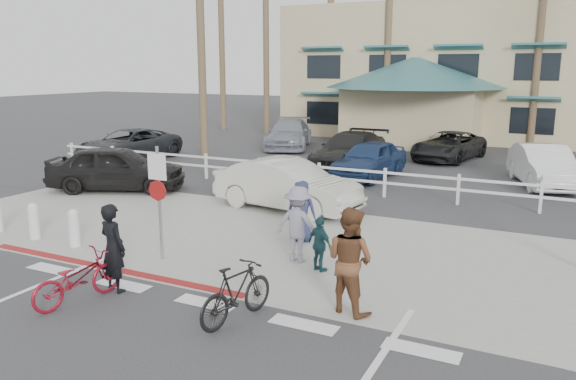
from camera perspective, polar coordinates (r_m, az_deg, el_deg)
The scene contains 33 objects.
ground at distance 10.28m, azimuth -10.28°, elevation -12.51°, with size 140.00×140.00×0.00m, color #333335.
bike_path at distance 8.94m, azimuth -18.27°, elevation -16.95°, with size 12.00×16.00×0.01m, color #333335.
sidewalk_plaza at distance 13.88m, azimuth 0.89°, elevation -5.61°, with size 22.00×7.00×0.01m, color gray.
cross_street at distance 17.43m, azimuth 6.58°, elevation -1.94°, with size 40.00×5.00×0.01m, color #333335.
parking_lot at distance 26.39m, azimuth 13.67°, elevation 2.68°, with size 50.00×16.00×0.01m, color #333335.
curb_red at distance 12.96m, azimuth -17.87°, elevation -7.54°, with size 7.00×0.25×0.02m, color maroon.
rail_fence at distance 19.03m, azimuth 10.09°, elevation 0.69°, with size 29.40×0.16×1.00m, color silver, non-canonical shape.
building at distance 38.61m, azimuth 21.59°, elevation 13.56°, with size 28.00×16.00×11.30m, color #C8B589, non-canonical shape.
sign_post at distance 12.81m, azimuth -12.94°, elevation -0.75°, with size 0.50×0.10×2.90m, color gray, non-canonical shape.
bollard_0 at distance 14.60m, azimuth -20.90°, elevation -3.61°, with size 0.26×0.26×0.95m, color silver, non-canonical shape.
bollard_1 at distance 15.63m, azimuth -24.40°, elevation -2.88°, with size 0.26×0.26×0.95m, color silver, non-canonical shape.
palm_0 at distance 39.96m, azimuth -6.81°, elevation 16.91°, with size 4.00×4.00×15.00m, color #1B3916, non-canonical shape.
palm_1 at distance 36.99m, azimuth -2.25°, elevation 15.80°, with size 4.00×4.00×13.00m, color #1B3916, non-canonical shape.
palm_2 at distance 36.29m, azimuth 4.37°, elevation 18.21°, with size 4.00×4.00×16.00m, color #1B3916, non-canonical shape.
palm_3 at distance 33.93m, azimuth 10.22°, elevation 16.77°, with size 4.00×4.00×14.00m, color #1B3916, non-canonical shape.
palm_4 at distance 34.04m, azimuth 17.53°, elevation 17.24°, with size 4.00×4.00×15.00m, color #1B3916, non-canonical shape.
palm_5 at distance 32.53m, azimuth 24.32°, elevation 15.22°, with size 4.00×4.00×13.00m, color #1B3916, non-canonical shape.
palm_10 at distance 27.41m, azimuth -8.86°, elevation 15.82°, with size 4.00×4.00×12.00m, color #1B3916, non-canonical shape.
bike_red at distance 11.20m, azimuth -20.63°, elevation -8.40°, with size 0.63×1.80×0.94m, color maroon.
rider_red at distance 11.40m, azimuth -17.36°, elevation -5.64°, with size 0.64×0.42×1.76m, color black.
bike_black at distance 9.79m, azimuth -5.24°, elevation -10.35°, with size 0.49×1.73×1.04m, color black.
rider_black at distance 10.02m, azimuth 6.29°, elevation -7.10°, with size 0.93×0.73×1.92m, color brown.
pedestrian_a at distance 12.52m, azimuth 1.04°, elevation -3.51°, with size 1.12×0.64×1.73m, color gray.
pedestrian_child at distance 12.00m, azimuth 3.27°, elevation -5.54°, with size 0.71×0.29×1.21m, color #1E484E.
pedestrian_b at distance 14.00m, azimuth 1.36°, elevation -2.17°, with size 0.76×0.49×1.55m, color #22294B.
car_white_sedan at distance 17.15m, azimuth -0.09°, elevation 0.53°, with size 1.63×4.68×1.54m, color beige.
car_red_compact at distance 20.71m, azimuth -17.01°, elevation 2.15°, with size 1.90×4.73×1.61m, color black.
lot_car_0 at distance 27.43m, azimuth -15.89°, elevation 4.44°, with size 2.41×5.23×1.45m, color #232529.
lot_car_1 at distance 24.21m, azimuth 6.28°, elevation 3.96°, with size 2.17×5.35×1.55m, color black.
lot_car_2 at distance 22.36m, azimuth 8.24°, elevation 3.11°, with size 1.74×4.33×1.48m, color navy.
lot_car_3 at distance 22.57m, azimuth 24.52°, elevation 2.24°, with size 1.60×4.58×1.51m, color white.
lot_car_4 at distance 30.45m, azimuth 0.10°, elevation 5.73°, with size 2.13×5.25×1.52m, color gray.
lot_car_5 at distance 27.53m, azimuth 16.01°, elevation 4.33°, with size 2.20×4.77×1.33m, color black.
Camera 1 is at (5.69, -7.41, 4.29)m, focal length 35.00 mm.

